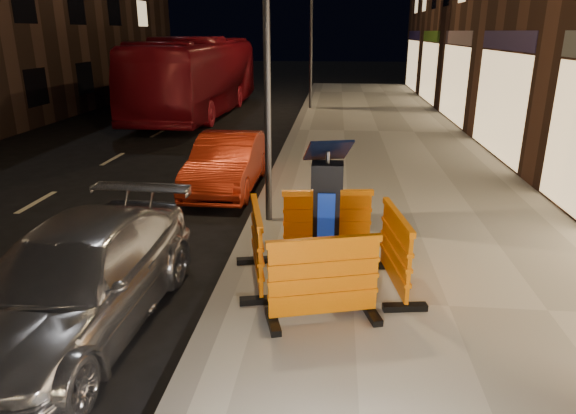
# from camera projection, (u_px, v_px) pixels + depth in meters

# --- Properties ---
(ground_plane) EXTENTS (120.00, 120.00, 0.00)m
(ground_plane) POSITION_uv_depth(u_px,v_px,m) (223.00, 305.00, 6.99)
(ground_plane) COLOR black
(ground_plane) RESTS_ON ground
(sidewalk) EXTENTS (6.00, 60.00, 0.15)m
(sidewalk) POSITION_uv_depth(u_px,v_px,m) (448.00, 311.00, 6.70)
(sidewalk) COLOR gray
(sidewalk) RESTS_ON ground
(kerb) EXTENTS (0.30, 60.00, 0.15)m
(kerb) POSITION_uv_depth(u_px,v_px,m) (223.00, 300.00, 6.96)
(kerb) COLOR slate
(kerb) RESTS_ON ground
(parking_kiosk) EXTENTS (0.72, 0.72, 1.97)m
(parking_kiosk) POSITION_uv_depth(u_px,v_px,m) (326.00, 219.00, 6.93)
(parking_kiosk) COLOR black
(parking_kiosk) RESTS_ON sidewalk
(barrier_front) EXTENTS (1.51, 0.94, 1.10)m
(barrier_front) POSITION_uv_depth(u_px,v_px,m) (324.00, 280.00, 6.17)
(barrier_front) COLOR orange
(barrier_front) RESTS_ON sidewalk
(barrier_back) EXTENTS (1.47, 0.76, 1.10)m
(barrier_back) POSITION_uv_depth(u_px,v_px,m) (327.00, 224.00, 7.96)
(barrier_back) COLOR orange
(barrier_back) RESTS_ON sidewalk
(barrier_kerbside) EXTENTS (0.87, 1.50, 1.10)m
(barrier_kerbside) POSITION_uv_depth(u_px,v_px,m) (257.00, 246.00, 7.15)
(barrier_kerbside) COLOR orange
(barrier_kerbside) RESTS_ON sidewalk
(barrier_bldgside) EXTENTS (0.78, 1.48, 1.10)m
(barrier_bldgside) POSITION_uv_depth(u_px,v_px,m) (395.00, 251.00, 6.98)
(barrier_bldgside) COLOR orange
(barrier_bldgside) RESTS_ON sidewalk
(car_silver) EXTENTS (2.04, 4.61, 1.31)m
(car_silver) POSITION_uv_depth(u_px,v_px,m) (81.00, 329.00, 6.42)
(car_silver) COLOR silver
(car_silver) RESTS_ON ground
(car_red) EXTENTS (1.40, 3.90, 1.28)m
(car_red) POSITION_uv_depth(u_px,v_px,m) (229.00, 189.00, 12.15)
(car_red) COLOR #A4230F
(car_red) RESTS_ON ground
(bus_doubledecker) EXTENTS (3.03, 11.98, 3.32)m
(bus_doubledecker) POSITION_uv_depth(u_px,v_px,m) (200.00, 114.00, 23.09)
(bus_doubledecker) COLOR maroon
(bus_doubledecker) RESTS_ON ground
(street_lamp_mid) EXTENTS (0.12, 0.12, 6.00)m
(street_lamp_mid) POSITION_uv_depth(u_px,v_px,m) (267.00, 55.00, 8.77)
(street_lamp_mid) COLOR #3F3F44
(street_lamp_mid) RESTS_ON sidewalk
(street_lamp_far) EXTENTS (0.12, 0.12, 6.00)m
(street_lamp_far) POSITION_uv_depth(u_px,v_px,m) (311.00, 40.00, 22.89)
(street_lamp_far) COLOR #3F3F44
(street_lamp_far) RESTS_ON sidewalk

